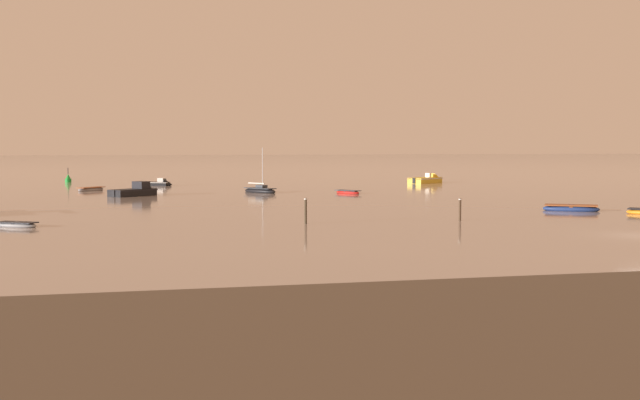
# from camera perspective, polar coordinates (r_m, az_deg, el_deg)

# --- Properties ---
(motorboat_moored_0) EXTENTS (6.68, 5.79, 2.27)m
(motorboat_moored_0) POSITION_cam_1_polar(r_m,az_deg,el_deg) (117.03, 7.77, 1.37)
(motorboat_moored_0) COLOR gold
(motorboat_moored_0) RESTS_ON ground
(motorboat_moored_1) EXTENTS (4.32, 3.08, 1.57)m
(motorboat_moored_1) POSITION_cam_1_polar(r_m,az_deg,el_deg) (110.31, -11.33, 1.13)
(motorboat_moored_1) COLOR black
(motorboat_moored_1) RESTS_ON ground
(rowboat_moored_0) EXTENTS (3.61, 3.75, 0.61)m
(rowboat_moored_0) POSITION_cam_1_polar(r_m,az_deg,el_deg) (100.19, -16.04, 0.74)
(rowboat_moored_0) COLOR gray
(rowboat_moored_0) RESTS_ON ground
(rowboat_moored_1) EXTENTS (4.77, 3.71, 0.73)m
(rowboat_moored_1) POSITION_cam_1_polar(r_m,az_deg,el_deg) (70.11, 17.49, -0.58)
(rowboat_moored_1) COLOR navy
(rowboat_moored_1) RESTS_ON ground
(rowboat_moored_3) EXTENTS (2.80, 3.55, 0.54)m
(rowboat_moored_3) POSITION_cam_1_polar(r_m,az_deg,el_deg) (90.67, 2.00, 0.56)
(rowboat_moored_3) COLOR red
(rowboat_moored_3) RESTS_ON ground
(motorboat_moored_3) EXTENTS (5.92, 5.56, 2.30)m
(motorboat_moored_3) POSITION_cam_1_polar(r_m,az_deg,el_deg) (89.38, -12.79, 0.54)
(motorboat_moored_3) COLOR black
(motorboat_moored_3) RESTS_ON ground
(rowboat_moored_4) EXTENTS (3.12, 2.46, 0.48)m
(rowboat_moored_4) POSITION_cam_1_polar(r_m,az_deg,el_deg) (57.59, -20.81, -1.68)
(rowboat_moored_4) COLOR gray
(rowboat_moored_4) RESTS_ON ground
(sailboat_moored_1) EXTENTS (4.03, 4.86, 5.46)m
(sailboat_moored_1) POSITION_cam_1_polar(r_m,az_deg,el_deg) (92.76, -4.30, 0.68)
(sailboat_moored_1) COLOR black
(sailboat_moored_1) RESTS_ON ground
(channel_buoy) EXTENTS (0.90, 0.90, 2.30)m
(channel_buoy) POSITION_cam_1_polar(r_m,az_deg,el_deg) (123.54, -17.54, 1.43)
(channel_buoy) COLOR #198C2D
(channel_buoy) RESTS_ON ground
(mooring_post_left) EXTENTS (0.22, 0.22, 1.80)m
(mooring_post_left) POSITION_cam_1_polar(r_m,az_deg,el_deg) (59.16, 9.96, -0.71)
(mooring_post_left) COLOR #453323
(mooring_post_left) RESTS_ON ground
(mooring_post_right) EXTENTS (0.22, 0.22, 2.00)m
(mooring_post_right) POSITION_cam_1_polar(r_m,az_deg,el_deg) (56.04, -1.03, -0.83)
(mooring_post_right) COLOR #3E3323
(mooring_post_right) RESTS_ON ground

